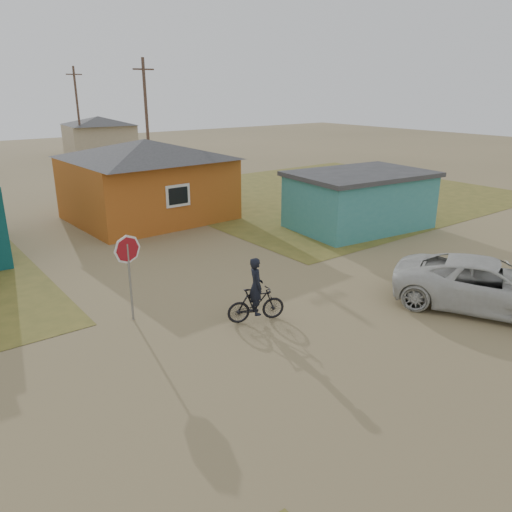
{
  "coord_description": "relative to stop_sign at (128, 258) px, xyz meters",
  "views": [
    {
      "loc": [
        -8.07,
        -8.58,
        6.25
      ],
      "look_at": [
        0.8,
        3.0,
        1.3
      ],
      "focal_mm": 35.0,
      "sensor_mm": 36.0,
      "label": 1
    }
  ],
  "objects": [
    {
      "name": "cyclist",
      "position": [
        2.72,
        -2.17,
        -1.16
      ],
      "size": [
        1.72,
        1.0,
        1.87
      ],
      "color": "black",
      "rests_on": "ground"
    },
    {
      "name": "house_beige_east",
      "position": [
        13.05,
        36.3,
        0.02
      ],
      "size": [
        6.95,
        6.05,
        3.6
      ],
      "color": "tan",
      "rests_on": "ground"
    },
    {
      "name": "shed_turquoise",
      "position": [
        12.55,
        2.8,
        -0.53
      ],
      "size": [
        6.71,
        4.93,
        2.6
      ],
      "color": "teal",
      "rests_on": "ground"
    },
    {
      "name": "vehicle",
      "position": [
        8.64,
        -5.66,
        -1.09
      ],
      "size": [
        4.61,
        5.88,
        1.49
      ],
      "primitive_type": "imported",
      "rotation": [
        0.0,
        0.0,
        0.47
      ],
      "color": "silver",
      "rests_on": "ground"
    },
    {
      "name": "ground",
      "position": [
        3.05,
        -3.7,
        -1.84
      ],
      "size": [
        120.0,
        120.0,
        0.0
      ],
      "primitive_type": "plane",
      "color": "#8C7951"
    },
    {
      "name": "stop_sign",
      "position": [
        0.0,
        0.0,
        0.0
      ],
      "size": [
        0.8,
        0.24,
        2.5
      ],
      "color": "gray",
      "rests_on": "ground"
    },
    {
      "name": "utility_pole_far",
      "position": [
        10.55,
        34.3,
        2.3
      ],
      "size": [
        1.4,
        0.2,
        8.0
      ],
      "color": "brown",
      "rests_on": "ground"
    },
    {
      "name": "house_yellow",
      "position": [
        5.55,
        10.3,
        0.17
      ],
      "size": [
        7.72,
        6.76,
        3.9
      ],
      "color": "#B0581B",
      "rests_on": "ground"
    },
    {
      "name": "grass_ne",
      "position": [
        17.05,
        9.3,
        -1.83
      ],
      "size": [
        20.0,
        18.0,
        0.0
      ],
      "primitive_type": "cube",
      "color": "olive",
      "rests_on": "ground"
    },
    {
      "name": "utility_pole_near",
      "position": [
        9.55,
        18.3,
        2.3
      ],
      "size": [
        1.4,
        0.2,
        8.0
      ],
      "color": "brown",
      "rests_on": "ground"
    }
  ]
}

